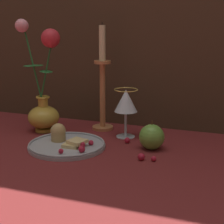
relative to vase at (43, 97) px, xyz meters
The scene contains 9 objects.
ground_plane 0.24m from the vase, 16.01° to the right, with size 2.40×2.40×0.00m, color maroon.
vase is the anchor object (origin of this frame).
plate_with_pastries 0.22m from the vase, 39.99° to the right, with size 0.23×0.23×0.06m.
wine_glass 0.28m from the vase, ahead, with size 0.08×0.08×0.16m.
candlestick 0.20m from the vase, 28.54° to the left, with size 0.07×0.07×0.36m.
apple_beside_vase 0.40m from the vase, ahead, with size 0.07×0.07×0.09m.
berry_near_plate 0.42m from the vase, 20.71° to the right, with size 0.02×0.02×0.02m, color #AD192D.
berry_front_center 0.45m from the vase, 18.60° to the right, with size 0.01×0.01×0.01m, color #AD192D.
berry_by_glass_stem 0.32m from the vase, ahead, with size 0.02×0.02×0.02m, color #AD192D.
Camera 1 is at (0.44, -1.00, 0.37)m, focal length 60.00 mm.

